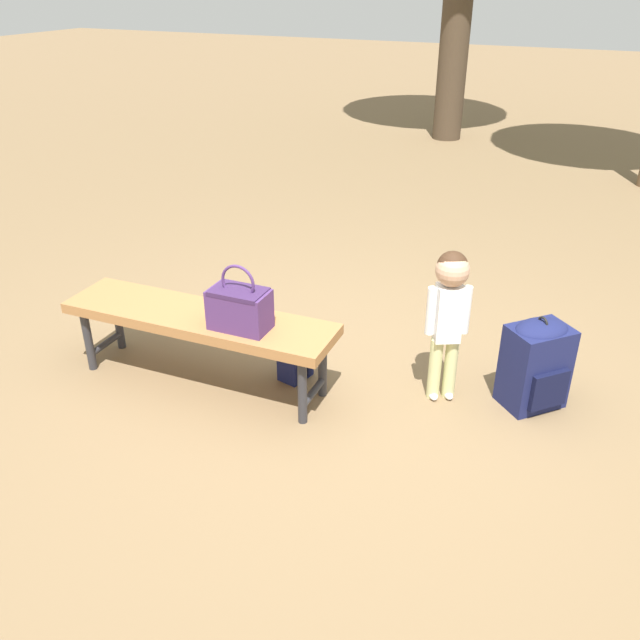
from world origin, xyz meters
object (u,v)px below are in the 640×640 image
backpack_small (295,355)px  backpack_large (536,361)px  child_standing (449,304)px  handbag (239,307)px  park_bench (199,322)px

backpack_small → backpack_large: bearing=13.2°
child_standing → handbag: bearing=-154.9°
park_bench → backpack_large: bearing=17.6°
handbag → backpack_small: bearing=61.0°
park_bench → child_standing: 1.39m
backpack_large → backpack_small: size_ratio=1.78×
child_standing → backpack_small: (-0.84, -0.17, -0.43)m
park_bench → backpack_large: backpack_large is taller
backpack_large → backpack_small: 1.36m
handbag → backpack_small: handbag is taller
child_standing → backpack_small: bearing=-168.7°
handbag → backpack_small: (0.17, 0.30, -0.42)m
backpack_large → backpack_small: (-1.31, -0.31, -0.12)m
child_standing → backpack_large: (0.48, 0.14, -0.32)m
park_bench → child_standing: (1.31, 0.43, 0.19)m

